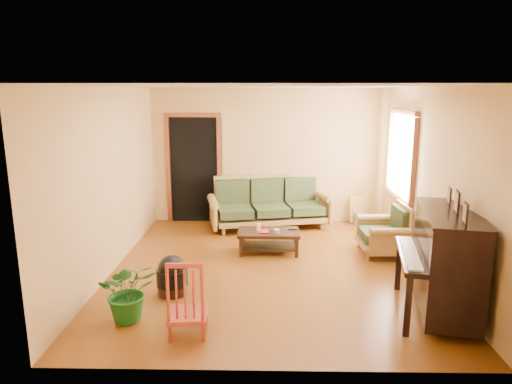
{
  "coord_description": "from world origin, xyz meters",
  "views": [
    {
      "loc": [
        -0.06,
        -6.27,
        2.54
      ],
      "look_at": [
        -0.19,
        0.2,
        1.1
      ],
      "focal_mm": 32.0,
      "sensor_mm": 36.0,
      "label": 1
    }
  ],
  "objects_px": {
    "red_chair": "(187,296)",
    "ceramic_crock": "(360,219)",
    "sofa": "(270,203)",
    "piano": "(446,264)",
    "potted_plant": "(129,291)",
    "armchair": "(382,229)",
    "footstool": "(172,280)",
    "coffee_table": "(269,242)"
  },
  "relations": [
    {
      "from": "red_chair",
      "to": "ceramic_crock",
      "type": "bearing_deg",
      "value": 54.41
    },
    {
      "from": "sofa",
      "to": "piano",
      "type": "distance_m",
      "value": 3.94
    },
    {
      "from": "red_chair",
      "to": "potted_plant",
      "type": "xyz_separation_m",
      "value": [
        -0.71,
        0.29,
        -0.08
      ]
    },
    {
      "from": "armchair",
      "to": "footstool",
      "type": "height_order",
      "value": "armchair"
    },
    {
      "from": "coffee_table",
      "to": "armchair",
      "type": "xyz_separation_m",
      "value": [
        1.79,
        -0.03,
        0.23
      ]
    },
    {
      "from": "coffee_table",
      "to": "footstool",
      "type": "relative_size",
      "value": 2.46
    },
    {
      "from": "armchair",
      "to": "piano",
      "type": "xyz_separation_m",
      "value": [
        0.21,
        -2.01,
        0.21
      ]
    },
    {
      "from": "footstool",
      "to": "piano",
      "type": "bearing_deg",
      "value": -8.5
    },
    {
      "from": "ceramic_crock",
      "to": "potted_plant",
      "type": "relative_size",
      "value": 0.35
    },
    {
      "from": "sofa",
      "to": "ceramic_crock",
      "type": "xyz_separation_m",
      "value": [
        1.75,
        0.2,
        -0.35
      ]
    },
    {
      "from": "red_chair",
      "to": "ceramic_crock",
      "type": "distance_m",
      "value": 4.89
    },
    {
      "from": "red_chair",
      "to": "potted_plant",
      "type": "distance_m",
      "value": 0.77
    },
    {
      "from": "red_chair",
      "to": "potted_plant",
      "type": "bearing_deg",
      "value": 155.47
    },
    {
      "from": "sofa",
      "to": "ceramic_crock",
      "type": "bearing_deg",
      "value": -5.48
    },
    {
      "from": "piano",
      "to": "ceramic_crock",
      "type": "relative_size",
      "value": 5.68
    },
    {
      "from": "coffee_table",
      "to": "potted_plant",
      "type": "bearing_deg",
      "value": -125.34
    },
    {
      "from": "armchair",
      "to": "red_chair",
      "type": "xyz_separation_m",
      "value": [
        -2.67,
        -2.5,
        0.02
      ]
    },
    {
      "from": "coffee_table",
      "to": "piano",
      "type": "distance_m",
      "value": 2.89
    },
    {
      "from": "sofa",
      "to": "red_chair",
      "type": "xyz_separation_m",
      "value": [
        -0.91,
        -3.89,
        -0.05
      ]
    },
    {
      "from": "sofa",
      "to": "potted_plant",
      "type": "xyz_separation_m",
      "value": [
        -1.62,
        -3.61,
        -0.13
      ]
    },
    {
      "from": "coffee_table",
      "to": "armchair",
      "type": "bearing_deg",
      "value": -0.84
    },
    {
      "from": "ceramic_crock",
      "to": "piano",
      "type": "bearing_deg",
      "value": -86.41
    },
    {
      "from": "sofa",
      "to": "potted_plant",
      "type": "height_order",
      "value": "sofa"
    },
    {
      "from": "piano",
      "to": "potted_plant",
      "type": "distance_m",
      "value": 3.61
    },
    {
      "from": "sofa",
      "to": "red_chair",
      "type": "distance_m",
      "value": 4.0
    },
    {
      "from": "ceramic_crock",
      "to": "potted_plant",
      "type": "distance_m",
      "value": 5.08
    },
    {
      "from": "coffee_table",
      "to": "red_chair",
      "type": "xyz_separation_m",
      "value": [
        -0.88,
        -2.53,
        0.25
      ]
    },
    {
      "from": "red_chair",
      "to": "ceramic_crock",
      "type": "xyz_separation_m",
      "value": [
        2.65,
        4.09,
        -0.31
      ]
    },
    {
      "from": "sofa",
      "to": "potted_plant",
      "type": "relative_size",
      "value": 3.18
    },
    {
      "from": "piano",
      "to": "red_chair",
      "type": "height_order",
      "value": "piano"
    },
    {
      "from": "sofa",
      "to": "piano",
      "type": "bearing_deg",
      "value": -71.86
    },
    {
      "from": "coffee_table",
      "to": "potted_plant",
      "type": "relative_size",
      "value": 1.39
    },
    {
      "from": "ceramic_crock",
      "to": "potted_plant",
      "type": "bearing_deg",
      "value": -131.48
    },
    {
      "from": "piano",
      "to": "ceramic_crock",
      "type": "height_order",
      "value": "piano"
    },
    {
      "from": "footstool",
      "to": "red_chair",
      "type": "relative_size",
      "value": 0.46
    },
    {
      "from": "piano",
      "to": "potted_plant",
      "type": "bearing_deg",
      "value": -165.35
    },
    {
      "from": "potted_plant",
      "to": "coffee_table",
      "type": "bearing_deg",
      "value": 54.66
    },
    {
      "from": "coffee_table",
      "to": "piano",
      "type": "relative_size",
      "value": 0.7
    },
    {
      "from": "armchair",
      "to": "red_chair",
      "type": "bearing_deg",
      "value": -139.72
    },
    {
      "from": "piano",
      "to": "footstool",
      "type": "xyz_separation_m",
      "value": [
        -3.24,
        0.48,
        -0.43
      ]
    },
    {
      "from": "ceramic_crock",
      "to": "sofa",
      "type": "bearing_deg",
      "value": -173.52
    },
    {
      "from": "potted_plant",
      "to": "footstool",
      "type": "bearing_deg",
      "value": 63.35
    }
  ]
}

